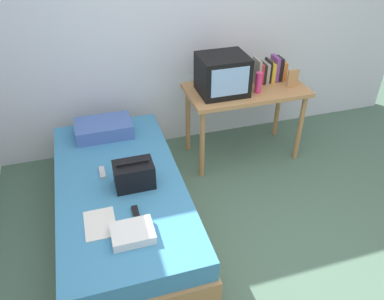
% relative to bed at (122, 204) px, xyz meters
% --- Properties ---
extents(ground_plane, '(8.00, 8.00, 0.00)m').
position_rel_bed_xyz_m(ground_plane, '(0.85, -0.76, -0.24)').
color(ground_plane, '#4C6B56').
extents(wall_back, '(5.20, 0.10, 2.60)m').
position_rel_bed_xyz_m(wall_back, '(0.85, 1.24, 1.06)').
color(wall_back, silver).
rests_on(wall_back, ground).
extents(bed, '(1.00, 2.00, 0.48)m').
position_rel_bed_xyz_m(bed, '(0.00, 0.00, 0.00)').
color(bed, '#B27F4C').
rests_on(bed, ground).
extents(desk, '(1.16, 0.60, 0.77)m').
position_rel_bed_xyz_m(desk, '(1.36, 0.70, 0.43)').
color(desk, '#B27F4C').
rests_on(desk, ground).
extents(tv, '(0.44, 0.39, 0.36)m').
position_rel_bed_xyz_m(tv, '(1.10, 0.68, 0.71)').
color(tv, black).
rests_on(tv, desk).
extents(water_bottle, '(0.06, 0.06, 0.20)m').
position_rel_bed_xyz_m(water_bottle, '(1.42, 0.58, 0.63)').
color(water_bottle, '#E53372').
rests_on(water_bottle, desk).
extents(book_row, '(0.31, 0.17, 0.25)m').
position_rel_bed_xyz_m(book_row, '(1.63, 0.79, 0.64)').
color(book_row, gray).
rests_on(book_row, desk).
extents(picture_frame, '(0.11, 0.02, 0.18)m').
position_rel_bed_xyz_m(picture_frame, '(1.79, 0.60, 0.62)').
color(picture_frame, '#B27F4C').
rests_on(picture_frame, desk).
extents(pillow, '(0.51, 0.33, 0.13)m').
position_rel_bed_xyz_m(pillow, '(-0.03, 0.72, 0.31)').
color(pillow, '#4766AD').
rests_on(pillow, bed).
extents(handbag, '(0.30, 0.20, 0.23)m').
position_rel_bed_xyz_m(handbag, '(0.11, -0.08, 0.35)').
color(handbag, black).
rests_on(handbag, bed).
extents(magazine, '(0.21, 0.29, 0.01)m').
position_rel_bed_xyz_m(magazine, '(-0.19, -0.42, 0.25)').
color(magazine, white).
rests_on(magazine, bed).
extents(remote_dark, '(0.04, 0.16, 0.02)m').
position_rel_bed_xyz_m(remote_dark, '(0.06, -0.41, 0.26)').
color(remote_dark, black).
rests_on(remote_dark, bed).
extents(remote_silver, '(0.04, 0.14, 0.02)m').
position_rel_bed_xyz_m(remote_silver, '(-0.11, 0.14, 0.26)').
color(remote_silver, '#B7B7BC').
rests_on(remote_silver, bed).
extents(folded_towel, '(0.28, 0.22, 0.06)m').
position_rel_bed_xyz_m(folded_towel, '(0.01, -0.60, 0.28)').
color(folded_towel, white).
rests_on(folded_towel, bed).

